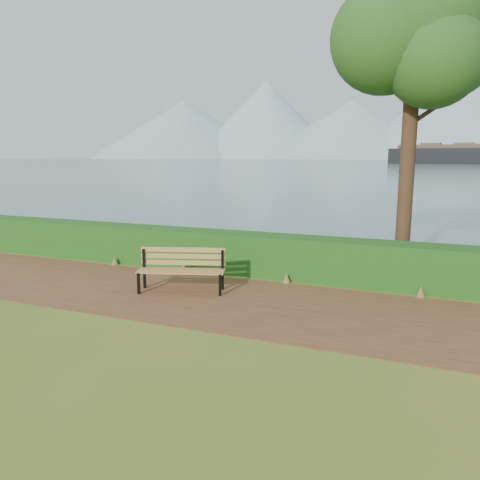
% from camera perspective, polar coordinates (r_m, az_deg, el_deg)
% --- Properties ---
extents(ground, '(140.00, 140.00, 0.00)m').
position_cam_1_polar(ground, '(9.68, -7.07, -7.29)').
color(ground, '#4B611B').
rests_on(ground, ground).
extents(path, '(40.00, 3.40, 0.01)m').
position_cam_1_polar(path, '(9.93, -6.22, -6.79)').
color(path, '#57341D').
rests_on(path, ground).
extents(hedge, '(32.00, 0.85, 1.00)m').
position_cam_1_polar(hedge, '(11.81, -0.96, -1.48)').
color(hedge, '#164814').
rests_on(hedge, ground).
extents(water, '(700.00, 510.00, 0.00)m').
position_cam_1_polar(water, '(268.08, 21.51, 8.96)').
color(water, '#476072').
rests_on(water, ground).
extents(mountains, '(585.00, 190.00, 70.00)m').
position_cam_1_polar(mountains, '(415.05, 20.84, 13.06)').
color(mountains, '#859FB1').
rests_on(mountains, ground).
extents(bench, '(1.93, 1.08, 0.93)m').
position_cam_1_polar(bench, '(10.19, -7.10, -3.25)').
color(bench, black).
rests_on(bench, ground).
extents(tree, '(3.69, 3.29, 7.64)m').
position_cam_1_polar(tree, '(12.32, 20.60, 22.64)').
color(tree, '#331F15').
rests_on(tree, ground).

